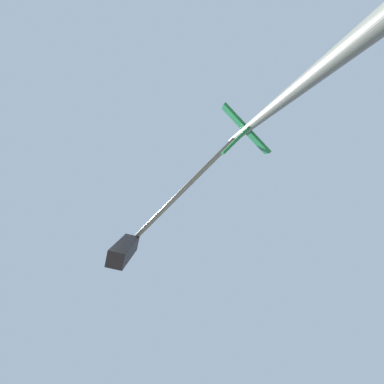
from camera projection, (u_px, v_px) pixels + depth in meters
name	position (u px, v px, depth m)	size (l,w,h in m)	color
traffic_signal_near	(185.00, 193.00, 2.39)	(3.13, 2.12, 5.76)	#474C47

